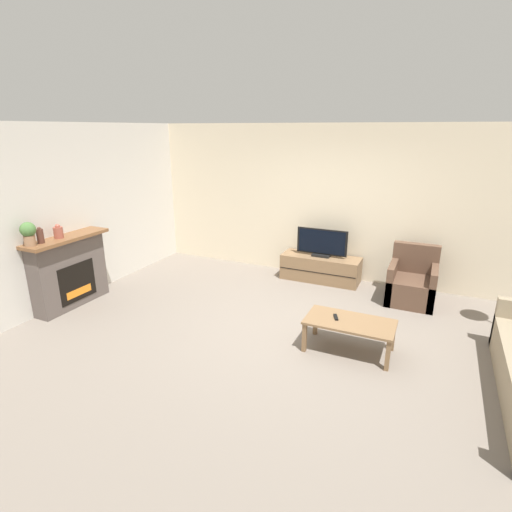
{
  "coord_description": "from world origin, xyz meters",
  "views": [
    {
      "loc": [
        1.59,
        -4.54,
        2.62
      ],
      "look_at": [
        -0.7,
        0.45,
        0.85
      ],
      "focal_mm": 28.0,
      "sensor_mm": 36.0,
      "label": 1
    }
  ],
  "objects_px": {
    "mantel_vase_centre_left": "(58,232)",
    "tv_stand": "(321,268)",
    "coffee_table": "(350,325)",
    "fireplace": "(69,271)",
    "potted_plant": "(28,233)",
    "armchair": "(412,284)",
    "remote": "(336,317)",
    "mantel_vase_left": "(40,236)",
    "tv": "(322,244)"
  },
  "relations": [
    {
      "from": "fireplace",
      "to": "potted_plant",
      "type": "relative_size",
      "value": 3.93
    },
    {
      "from": "tv_stand",
      "to": "coffee_table",
      "type": "bearing_deg",
      "value": -65.86
    },
    {
      "from": "potted_plant",
      "to": "coffee_table",
      "type": "bearing_deg",
      "value": 13.3
    },
    {
      "from": "tv_stand",
      "to": "armchair",
      "type": "bearing_deg",
      "value": -10.39
    },
    {
      "from": "mantel_vase_left",
      "to": "armchair",
      "type": "xyz_separation_m",
      "value": [
        4.71,
        2.72,
        -0.92
      ]
    },
    {
      "from": "mantel_vase_centre_left",
      "to": "tv_stand",
      "type": "distance_m",
      "value": 4.28
    },
    {
      "from": "mantel_vase_centre_left",
      "to": "tv",
      "type": "relative_size",
      "value": 0.23
    },
    {
      "from": "armchair",
      "to": "tv_stand",
      "type": "bearing_deg",
      "value": 169.61
    },
    {
      "from": "tv_stand",
      "to": "remote",
      "type": "distance_m",
      "value": 2.32
    },
    {
      "from": "tv",
      "to": "coffee_table",
      "type": "height_order",
      "value": "tv"
    },
    {
      "from": "coffee_table",
      "to": "fireplace",
      "type": "bearing_deg",
      "value": -174.13
    },
    {
      "from": "potted_plant",
      "to": "armchair",
      "type": "height_order",
      "value": "potted_plant"
    },
    {
      "from": "fireplace",
      "to": "armchair",
      "type": "distance_m",
      "value": 5.28
    },
    {
      "from": "tv_stand",
      "to": "coffee_table",
      "type": "xyz_separation_m",
      "value": [
        0.98,
        -2.18,
        0.13
      ]
    },
    {
      "from": "tv_stand",
      "to": "coffee_table",
      "type": "distance_m",
      "value": 2.4
    },
    {
      "from": "mantel_vase_centre_left",
      "to": "mantel_vase_left",
      "type": "bearing_deg",
      "value": -90.0
    },
    {
      "from": "mantel_vase_centre_left",
      "to": "tv_stand",
      "type": "xyz_separation_m",
      "value": [
        3.17,
        2.71,
        -0.96
      ]
    },
    {
      "from": "armchair",
      "to": "coffee_table",
      "type": "bearing_deg",
      "value": -106.73
    },
    {
      "from": "tv_stand",
      "to": "tv",
      "type": "relative_size",
      "value": 1.54
    },
    {
      "from": "mantel_vase_centre_left",
      "to": "remote",
      "type": "bearing_deg",
      "value": 7.68
    },
    {
      "from": "armchair",
      "to": "coffee_table",
      "type": "height_order",
      "value": "armchair"
    },
    {
      "from": "potted_plant",
      "to": "tv",
      "type": "xyz_separation_m",
      "value": [
        3.17,
        3.16,
        -0.6
      ]
    },
    {
      "from": "potted_plant",
      "to": "coffee_table",
      "type": "height_order",
      "value": "potted_plant"
    },
    {
      "from": "mantel_vase_centre_left",
      "to": "potted_plant",
      "type": "bearing_deg",
      "value": -90.0
    },
    {
      "from": "coffee_table",
      "to": "remote",
      "type": "distance_m",
      "value": 0.19
    },
    {
      "from": "coffee_table",
      "to": "armchair",
      "type": "bearing_deg",
      "value": 73.27
    },
    {
      "from": "fireplace",
      "to": "remote",
      "type": "bearing_deg",
      "value": 6.27
    },
    {
      "from": "tv",
      "to": "remote",
      "type": "relative_size",
      "value": 5.82
    },
    {
      "from": "fireplace",
      "to": "mantel_vase_centre_left",
      "type": "distance_m",
      "value": 0.64
    },
    {
      "from": "tv",
      "to": "fireplace",
      "type": "bearing_deg",
      "value": -140.65
    },
    {
      "from": "mantel_vase_left",
      "to": "remote",
      "type": "xyz_separation_m",
      "value": [
        3.97,
        0.83,
        -0.79
      ]
    },
    {
      "from": "coffee_table",
      "to": "remote",
      "type": "bearing_deg",
      "value": 176.69
    },
    {
      "from": "mantel_vase_centre_left",
      "to": "remote",
      "type": "height_order",
      "value": "mantel_vase_centre_left"
    },
    {
      "from": "tv",
      "to": "coffee_table",
      "type": "bearing_deg",
      "value": -65.84
    },
    {
      "from": "mantel_vase_left",
      "to": "mantel_vase_centre_left",
      "type": "distance_m",
      "value": 0.29
    },
    {
      "from": "tv",
      "to": "mantel_vase_centre_left",
      "type": "bearing_deg",
      "value": -139.47
    },
    {
      "from": "fireplace",
      "to": "coffee_table",
      "type": "distance_m",
      "value": 4.19
    },
    {
      "from": "fireplace",
      "to": "remote",
      "type": "xyz_separation_m",
      "value": [
        3.98,
        0.44,
        -0.15
      ]
    },
    {
      "from": "mantel_vase_centre_left",
      "to": "armchair",
      "type": "height_order",
      "value": "mantel_vase_centre_left"
    },
    {
      "from": "tv_stand",
      "to": "fireplace",
      "type": "bearing_deg",
      "value": -140.63
    },
    {
      "from": "mantel_vase_centre_left",
      "to": "tv",
      "type": "xyz_separation_m",
      "value": [
        3.17,
        2.71,
        -0.51
      ]
    },
    {
      "from": "fireplace",
      "to": "mantel_vase_centre_left",
      "type": "xyz_separation_m",
      "value": [
        0.02,
        -0.1,
        0.63
      ]
    },
    {
      "from": "fireplace",
      "to": "tv_stand",
      "type": "relative_size",
      "value": 0.94
    },
    {
      "from": "potted_plant",
      "to": "armchair",
      "type": "distance_m",
      "value": 5.61
    },
    {
      "from": "potted_plant",
      "to": "tv",
      "type": "relative_size",
      "value": 0.37
    },
    {
      "from": "potted_plant",
      "to": "remote",
      "type": "distance_m",
      "value": 4.18
    },
    {
      "from": "mantel_vase_left",
      "to": "remote",
      "type": "distance_m",
      "value": 4.13
    },
    {
      "from": "fireplace",
      "to": "potted_plant",
      "type": "distance_m",
      "value": 0.91
    },
    {
      "from": "fireplace",
      "to": "tv",
      "type": "bearing_deg",
      "value": 39.35
    },
    {
      "from": "mantel_vase_centre_left",
      "to": "remote",
      "type": "distance_m",
      "value": 4.08
    }
  ]
}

